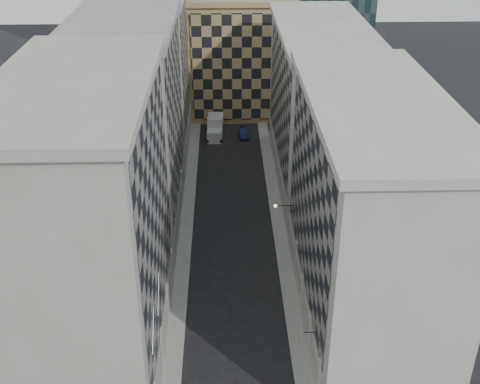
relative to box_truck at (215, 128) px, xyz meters
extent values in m
cube|color=gray|center=(-3.11, -26.11, -1.23)|extent=(1.50, 100.00, 0.15)
cube|color=gray|center=(7.39, -26.11, -1.23)|extent=(1.50, 100.00, 0.15)
cube|color=gray|center=(-8.86, -45.11, 10.20)|extent=(10.00, 22.00, 23.00)
cube|color=gray|center=(-3.98, -45.11, 11.70)|extent=(0.25, 19.36, 18.00)
cube|color=gray|center=(-4.06, -45.11, 0.30)|extent=(0.45, 21.12, 3.20)
cube|color=gray|center=(-8.86, -45.11, 22.05)|extent=(10.80, 22.80, 0.70)
cylinder|color=gray|center=(-4.21, -47.86, 0.90)|extent=(0.90, 0.90, 4.40)
cylinder|color=gray|center=(-4.21, -42.36, 0.90)|extent=(0.90, 0.90, 4.40)
cylinder|color=gray|center=(-4.21, -36.86, 0.90)|extent=(0.90, 0.90, 4.40)
cube|color=gray|center=(-8.86, -23.11, 9.70)|extent=(10.00, 22.00, 22.00)
cube|color=gray|center=(-3.98, -23.11, 11.20)|extent=(0.25, 19.36, 17.00)
cube|color=gray|center=(-4.06, -23.11, 0.30)|extent=(0.45, 21.12, 3.20)
cube|color=gray|center=(-8.86, -23.11, 21.05)|extent=(10.80, 22.80, 0.70)
cylinder|color=gray|center=(-4.21, -31.36, 0.90)|extent=(0.90, 0.90, 4.40)
cylinder|color=gray|center=(-4.21, -25.86, 0.90)|extent=(0.90, 0.90, 4.40)
cylinder|color=gray|center=(-4.21, -20.36, 0.90)|extent=(0.90, 0.90, 4.40)
cylinder|color=gray|center=(-4.21, -14.86, 0.90)|extent=(0.90, 0.90, 4.40)
cube|color=gray|center=(-8.86, -1.11, 9.20)|extent=(10.00, 22.00, 21.00)
cube|color=gray|center=(-3.98, -1.11, 10.70)|extent=(0.25, 19.36, 16.00)
cube|color=gray|center=(-4.06, -1.11, 0.30)|extent=(0.45, 21.12, 3.20)
cylinder|color=gray|center=(-4.21, -9.36, 0.90)|extent=(0.90, 0.90, 4.40)
cylinder|color=gray|center=(-4.21, -3.86, 0.90)|extent=(0.90, 0.90, 4.40)
cylinder|color=gray|center=(-4.21, 1.64, 0.90)|extent=(0.90, 0.90, 4.40)
cylinder|color=gray|center=(-4.21, 7.14, 0.90)|extent=(0.90, 0.90, 4.40)
cube|color=#A9A59B|center=(13.14, -41.11, 8.70)|extent=(10.00, 26.00, 20.00)
cube|color=gray|center=(8.26, -41.11, 10.20)|extent=(0.25, 22.88, 15.00)
cube|color=#A9A59B|center=(8.34, -41.11, 0.30)|extent=(0.45, 24.96, 3.20)
cube|color=#A9A59B|center=(13.14, -41.11, 19.05)|extent=(10.80, 26.80, 0.70)
cylinder|color=#A9A59B|center=(8.49, -51.51, 0.90)|extent=(0.90, 0.90, 4.40)
cylinder|color=#A9A59B|center=(8.49, -46.31, 0.90)|extent=(0.90, 0.90, 4.40)
cylinder|color=#A9A59B|center=(8.49, -41.11, 0.90)|extent=(0.90, 0.90, 4.40)
cylinder|color=#A9A59B|center=(8.49, -35.91, 0.90)|extent=(0.90, 0.90, 4.40)
cylinder|color=#A9A59B|center=(8.49, -30.71, 0.90)|extent=(0.90, 0.90, 4.40)
cube|color=#A9A59B|center=(13.14, -14.11, 8.20)|extent=(10.00, 28.00, 19.00)
cube|color=gray|center=(8.26, -14.11, 9.70)|extent=(0.25, 24.64, 14.00)
cube|color=#A9A59B|center=(8.34, -14.11, 0.30)|extent=(0.45, 26.88, 3.20)
cube|color=#A9A59B|center=(13.14, -14.11, 18.05)|extent=(10.80, 28.80, 0.70)
cube|color=tan|center=(4.14, 11.89, 7.70)|extent=(16.00, 14.00, 18.00)
cube|color=tan|center=(4.14, 4.79, 7.70)|extent=(15.20, 0.25, 16.50)
cube|color=#2A2620|center=(2.14, 25.89, 12.70)|extent=(6.00, 6.00, 28.00)
cylinder|color=gray|center=(-3.76, -52.11, 6.70)|extent=(0.10, 2.33, 2.33)
cylinder|color=gray|center=(-3.76, -48.11, 6.70)|extent=(0.10, 2.33, 2.33)
cylinder|color=black|center=(7.24, -32.11, 4.90)|extent=(1.80, 0.08, 0.08)
sphere|color=#FFE5B2|center=(6.34, -32.11, 4.90)|extent=(0.36, 0.36, 0.36)
cube|color=beige|center=(-0.08, -1.82, -0.43)|extent=(2.23, 2.41, 1.74)
cube|color=beige|center=(0.03, 0.69, 0.19)|extent=(2.38, 3.57, 2.99)
cylinder|color=black|center=(-1.08, -2.54, -0.87)|extent=(0.33, 0.88, 0.87)
cylinder|color=black|center=(0.84, -2.63, -0.87)|extent=(0.33, 0.88, 0.87)
cylinder|color=black|center=(-0.88, 1.89, -0.87)|extent=(0.33, 0.88, 0.87)
cylinder|color=black|center=(1.05, 1.80, -0.87)|extent=(0.33, 0.88, 0.87)
imported|color=#0F1B3A|center=(4.30, -0.23, -0.67)|extent=(1.38, 3.83, 1.26)
cylinder|color=black|center=(7.74, -48.41, 2.96)|extent=(0.92, 0.08, 0.06)
cube|color=tan|center=(7.04, -48.41, 2.50)|extent=(0.08, 0.80, 0.80)
camera|label=1|loc=(1.31, -83.90, 34.82)|focal=45.00mm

